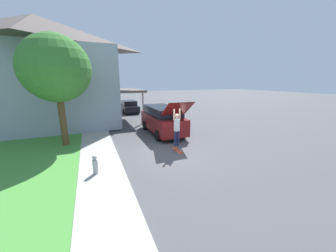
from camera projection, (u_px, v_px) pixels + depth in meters
The scene contains 10 objects.
ground_plane at pixel (169, 151), 10.33m from camera, with size 120.00×120.00×0.00m, color #49494C.
lawn at pixel (26, 137), 12.69m from camera, with size 10.00×80.00×0.08m.
sidewalk at pixel (95, 131), 14.34m from camera, with size 1.80×80.00×0.10m.
house at pixel (41, 72), 14.71m from camera, with size 13.77×8.05×8.49m.
lawn_tree_near at pixel (56, 69), 10.11m from camera, with size 3.62×3.62×6.13m.
suv_parked at pixel (162, 119), 13.55m from camera, with size 2.03×5.57×2.60m.
car_down_street at pixel (129, 107), 22.75m from camera, with size 1.85×4.14×1.43m.
skateboarder at pixel (177, 127), 9.96m from camera, with size 0.41×0.24×2.03m.
skateboard at pixel (178, 150), 10.10m from camera, with size 0.32×0.76×0.34m.
fire_hydrant at pixel (95, 165), 7.53m from camera, with size 0.20×0.20×0.78m.
Camera 1 is at (-3.80, -8.94, 3.77)m, focal length 20.00 mm.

